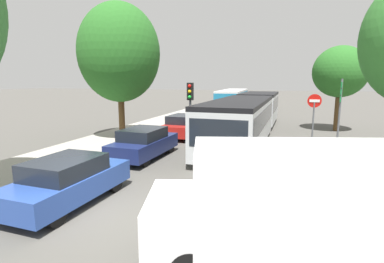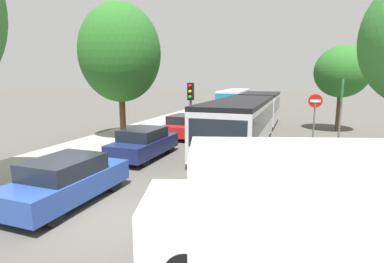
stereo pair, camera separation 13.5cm
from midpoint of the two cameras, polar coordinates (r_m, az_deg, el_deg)
The scene contains 14 objects.
ground_plane at distance 8.52m, azimuth -15.10°, elevation -15.10°, with size 200.00×200.00×0.00m, color #4F4C47.
kerb_strip_left at distance 23.41m, azimuth -7.42°, elevation 1.18°, with size 3.20×38.92×0.14m, color #9E998E.
articulated_bus at distance 19.42m, azimuth 11.33°, elevation 3.46°, with size 2.95×17.12×2.53m.
city_bus_rear at distance 35.94m, azimuth 8.24°, elevation 6.24°, with size 2.88×11.18×2.39m.
queued_car_blue at distance 9.41m, azimuth -22.41°, elevation -8.57°, with size 1.81×3.98×1.36m.
queued_car_navy at distance 13.84m, azimuth -8.86°, elevation -2.16°, with size 1.84×4.04×1.38m.
queued_car_red at distance 18.79m, azimuth -1.24°, elevation 1.10°, with size 1.84×4.05×1.39m.
queued_car_white at distance 23.57m, azimuth 3.20°, elevation 3.00°, with size 1.99×4.39×1.50m.
white_van at distance 6.12m, azimuth 17.98°, elevation -12.74°, with size 5.34×3.22×2.31m.
traffic_light at distance 15.69m, azimuth -0.03°, elevation 5.99°, with size 0.34×0.37×3.40m.
no_entry_sign at distance 16.87m, azimuth 22.53°, elevation 3.39°, with size 0.70×0.08×2.82m.
direction_sign_post at distance 16.93m, azimuth 26.81°, elevation 5.46°, with size 0.29×1.39×3.60m.
tree_left_mid at distance 18.48m, azimuth -13.53°, elevation 13.90°, with size 4.74×4.74×7.95m.
tree_right_mid at distance 23.18m, azimuth 26.93°, elevation 9.88°, with size 3.62×3.62×5.84m.
Camera 2 is at (4.42, -6.39, 3.53)m, focal length 28.00 mm.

